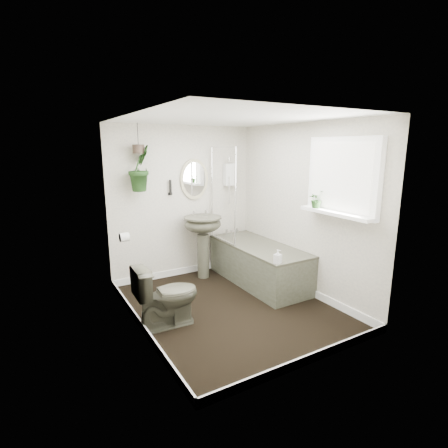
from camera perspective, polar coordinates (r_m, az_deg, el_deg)
floor at (r=4.56m, az=0.97°, el=-13.48°), size 2.30×2.80×0.02m
ceiling at (r=4.11m, az=1.10°, el=17.00°), size 2.30×2.80×0.02m
wall_back at (r=5.42m, az=-6.72°, el=3.54°), size 2.30×0.02×2.30m
wall_front at (r=3.10m, az=14.68°, el=-3.62°), size 2.30×0.02×2.30m
wall_left at (r=3.73m, az=-14.40°, el=-0.88°), size 0.02×2.80×2.30m
wall_right at (r=4.88m, az=12.79°, el=2.30°), size 0.02×2.80×2.30m
skirting at (r=4.54m, az=0.98°, el=-12.79°), size 2.30×2.80×0.10m
bathtub at (r=5.24m, az=5.68°, el=-6.45°), size 0.72×1.72×0.58m
bath_screen at (r=5.24m, az=-0.17°, el=4.75°), size 0.04×0.72×1.40m
shower_box at (r=5.68m, az=0.96°, el=8.09°), size 0.20×0.10×0.35m
oval_mirror at (r=5.42m, az=-4.84°, el=7.30°), size 0.46×0.03×0.62m
wall_sconce at (r=5.26m, az=-8.74°, el=5.95°), size 0.04×0.04×0.22m
toilet_roll_holder at (r=4.46m, az=-15.97°, el=-2.10°), size 0.11×0.11×0.11m
window_recess at (r=4.28m, az=18.82°, el=7.32°), size 0.08×1.00×0.90m
window_sill at (r=4.28m, az=17.81°, el=1.70°), size 0.18×1.00×0.04m
window_blinds at (r=4.25m, az=18.42°, el=7.31°), size 0.01×0.86×0.76m
toilet at (r=4.04m, az=-9.33°, el=-11.40°), size 0.72×0.43×0.73m
pedestal_sink at (r=5.37m, az=-3.43°, el=-3.77°), size 0.58×0.50×0.97m
sill_plant at (r=4.45m, az=14.85°, el=3.95°), size 0.22×0.20×0.22m
hanging_plant at (r=4.97m, az=-13.63°, el=8.86°), size 0.44×0.45×0.63m
soap_bottle at (r=4.36m, az=8.77°, el=-5.28°), size 0.10×0.10×0.17m
hanging_pot at (r=4.96m, az=-13.79°, el=11.80°), size 0.16×0.16×0.12m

